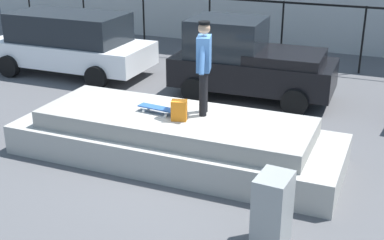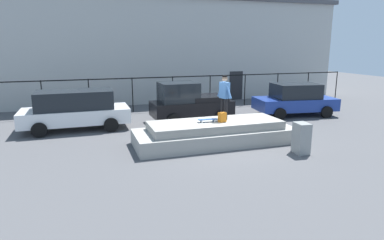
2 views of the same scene
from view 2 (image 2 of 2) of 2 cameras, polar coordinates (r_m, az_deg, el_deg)
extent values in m
plane|color=#4C4C4F|center=(13.50, 4.85, -3.76)|extent=(60.00, 60.00, 0.00)
cube|color=#9E9B93|center=(13.24, 3.97, -2.77)|extent=(6.34, 2.22, 0.58)
cube|color=gray|center=(13.12, 4.00, -0.88)|extent=(5.20, 1.82, 0.32)
cylinder|color=black|center=(13.35, 5.80, 1.87)|extent=(0.14, 0.14, 0.84)
cylinder|color=black|center=(13.51, 5.21, 2.02)|extent=(0.14, 0.14, 0.84)
cube|color=#33598C|center=(13.31, 5.57, 5.09)|extent=(0.34, 0.45, 0.64)
cylinder|color=#33598C|center=(13.12, 6.26, 4.93)|extent=(0.18, 0.37, 0.59)
cylinder|color=#33598C|center=(13.51, 4.90, 5.18)|extent=(0.18, 0.37, 0.59)
sphere|color=tan|center=(13.26, 5.61, 7.06)|extent=(0.22, 0.22, 0.22)
cylinder|color=black|center=(13.25, 5.62, 7.49)|extent=(0.26, 0.26, 0.05)
cube|color=#264C8C|center=(12.90, 2.70, 0.11)|extent=(0.78, 0.28, 0.02)
cylinder|color=silver|center=(12.88, 3.88, -0.28)|extent=(0.06, 0.04, 0.06)
cylinder|color=silver|center=(13.07, 3.64, -0.09)|extent=(0.06, 0.04, 0.06)
cylinder|color=silver|center=(12.76, 1.74, -0.38)|extent=(0.06, 0.04, 0.06)
cylinder|color=silver|center=(12.95, 1.53, -0.19)|extent=(0.06, 0.04, 0.06)
cube|color=orange|center=(12.93, 5.18, 0.47)|extent=(0.32, 0.27, 0.38)
cube|color=white|center=(16.24, -19.22, 0.74)|extent=(4.78, 2.01, 0.65)
cube|color=black|center=(16.12, -19.41, 3.31)|extent=(3.35, 1.76, 0.82)
cylinder|color=black|center=(17.39, -23.99, 0.00)|extent=(0.64, 0.22, 0.64)
cylinder|color=black|center=(15.42, -24.64, -1.57)|extent=(0.64, 0.22, 0.64)
cylinder|color=black|center=(17.34, -14.25, 0.68)|extent=(0.64, 0.22, 0.64)
cylinder|color=black|center=(15.37, -13.64, -0.81)|extent=(0.64, 0.22, 0.64)
cube|color=black|center=(16.95, -0.04, 2.07)|extent=(4.11, 1.81, 0.73)
cube|color=black|center=(16.59, -2.36, 4.78)|extent=(1.87, 1.62, 0.96)
cube|color=black|center=(17.16, 2.52, 3.83)|extent=(1.87, 1.67, 0.24)
cylinder|color=black|center=(17.47, -4.90, 1.12)|extent=(0.65, 0.24, 0.64)
cylinder|color=black|center=(15.83, -3.27, -0.07)|extent=(0.65, 0.24, 0.64)
cylinder|color=black|center=(18.27, 2.76, 1.66)|extent=(0.65, 0.24, 0.64)
cylinder|color=black|center=(16.70, 5.05, 0.58)|extent=(0.65, 0.24, 0.64)
cube|color=navy|center=(19.29, 17.12, 2.69)|extent=(4.51, 2.49, 0.66)
cube|color=black|center=(19.19, 17.26, 4.80)|extent=(2.56, 2.01, 0.78)
cylinder|color=black|center=(19.66, 12.26, 2.18)|extent=(0.66, 0.30, 0.64)
cylinder|color=black|center=(17.87, 14.77, 1.01)|extent=(0.66, 0.30, 0.64)
cylinder|color=black|center=(20.85, 19.02, 2.36)|extent=(0.66, 0.30, 0.64)
cylinder|color=black|center=(19.18, 21.98, 1.27)|extent=(0.66, 0.30, 0.64)
cube|color=gray|center=(12.56, 18.17, -2.97)|extent=(0.49, 0.63, 1.12)
cylinder|color=black|center=(19.55, -24.18, 3.30)|extent=(0.06, 0.06, 1.99)
cylinder|color=black|center=(19.44, -17.14, 3.81)|extent=(0.06, 0.06, 1.99)
cylinder|color=black|center=(19.63, -10.11, 4.25)|extent=(0.06, 0.06, 1.99)
cylinder|color=black|center=(20.10, -3.31, 4.62)|extent=(0.06, 0.06, 1.99)
cylinder|color=black|center=(20.84, 3.10, 4.92)|extent=(0.06, 0.06, 1.99)
cylinder|color=black|center=(21.82, 9.00, 5.13)|extent=(0.06, 0.06, 1.99)
cylinder|color=black|center=(23.01, 14.35, 5.28)|extent=(0.06, 0.06, 1.99)
cylinder|color=black|center=(24.38, 19.14, 5.37)|extent=(0.06, 0.06, 1.99)
cylinder|color=black|center=(25.90, 23.40, 5.42)|extent=(0.06, 0.06, 1.99)
cube|color=black|center=(19.99, -3.35, 7.34)|extent=(24.00, 0.04, 0.06)
cube|color=#B2B2AD|center=(25.76, -6.91, 11.61)|extent=(26.10, 7.59, 6.73)
cube|color=#4C4C51|center=(25.93, -7.13, 19.39)|extent=(26.62, 7.97, 0.30)
cube|color=#262628|center=(23.96, 7.50, 5.85)|extent=(1.00, 0.06, 2.00)
camera|label=1|loc=(9.37, 51.40, 11.70)|focal=48.71mm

